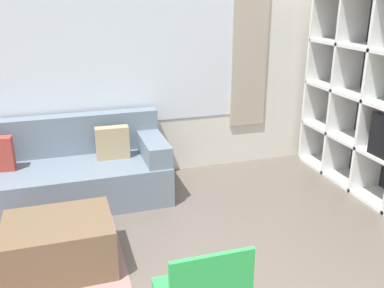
{
  "coord_description": "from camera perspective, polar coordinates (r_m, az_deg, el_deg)",
  "views": [
    {
      "loc": [
        -0.44,
        -1.46,
        2.06
      ],
      "look_at": [
        0.57,
        1.77,
        0.85
      ],
      "focal_mm": 40.0,
      "sensor_mm": 36.0,
      "label": 1
    }
  ],
  "objects": [
    {
      "name": "couch_main",
      "position": [
        4.59,
        -17.31,
        -3.78
      ],
      "size": [
        2.18,
        0.87,
        0.83
      ],
      "color": "slate",
      "rests_on": "ground_plane"
    },
    {
      "name": "wall_back",
      "position": [
        4.78,
        -12.11,
        10.78
      ],
      "size": [
        6.86,
        0.11,
        2.7
      ],
      "color": "silver",
      "rests_on": "ground_plane"
    },
    {
      "name": "ottoman",
      "position": [
        3.55,
        -17.22,
        -12.73
      ],
      "size": [
        0.81,
        0.62,
        0.42
      ],
      "color": "brown",
      "rests_on": "ground_plane"
    }
  ]
}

